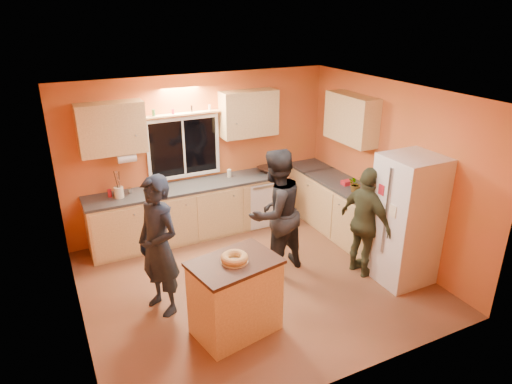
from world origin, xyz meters
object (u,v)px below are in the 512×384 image
person_left (159,246)px  person_right (366,223)px  person_center (275,213)px  island (235,296)px  refrigerator (406,220)px

person_left → person_right: bearing=58.3°
person_center → person_right: (1.09, -0.62, -0.12)m
island → person_right: size_ratio=0.68×
island → refrigerator: bearing=-10.4°
island → person_left: size_ratio=0.60×
island → person_right: bearing=-1.3°
island → person_right: (2.14, 0.36, 0.32)m
refrigerator → island: refrigerator is taller
person_left → person_center: bearing=73.5°
person_center → person_right: size_ratio=1.15×
person_left → person_center: person_center is taller
person_left → island: bearing=16.4°
refrigerator → person_center: bearing=147.1°
refrigerator → person_left: bearing=166.3°
island → person_center: bearing=32.4°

